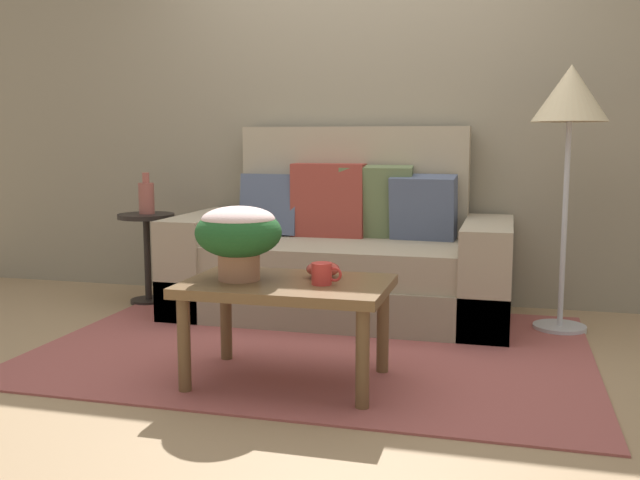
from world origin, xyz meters
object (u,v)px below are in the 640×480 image
Objects in this scene: side_table at (147,242)px; potted_plant at (238,232)px; table_vase at (146,197)px; couch at (343,258)px; snack_bowl at (323,269)px; coffee_table at (287,296)px; coffee_mug at (323,274)px; floor_lamp at (570,107)px.

potted_plant is (1.14, -1.29, 0.26)m from side_table.
side_table is at bearing -92.95° from table_vase.
couch is 1.40m from potted_plant.
snack_bowl is (0.34, 0.13, -0.17)m from potted_plant.
coffee_table is 3.31× the size of table_vase.
coffee_mug is 0.49× the size of table_vase.
couch is at bearing 2.07° from table_vase.
snack_bowl is at bearing 104.04° from coffee_mug.
coffee_mug is at bearing -10.77° from coffee_table.
couch is 1.24m from snack_bowl.
coffee_mug reaches higher than coffee_table.
table_vase is at bearing 139.27° from coffee_mug.
floor_lamp is at bearing 45.33° from coffee_table.
potted_plant is 1.73m from table_vase.
floor_lamp is 1.80m from coffee_mug.
couch reaches higher than snack_bowl.
floor_lamp reaches higher than table_vase.
side_table is at bearing 139.55° from coffee_mug.
side_table is at bearing 136.94° from coffee_table.
couch reaches higher than potted_plant.
coffee_mug is at bearing -40.45° from side_table.
table_vase reaches higher than snack_bowl.
table_vase is at bearing 179.02° from floor_lamp.
table_vase is (0.00, 0.01, 0.29)m from side_table.
table_vase is (-1.14, 1.30, 0.03)m from potted_plant.
coffee_table is at bearing -134.67° from floor_lamp.
side_table is 2.00m from coffee_mug.
floor_lamp reaches higher than coffee_mug.
side_table is at bearing -177.37° from couch.
table_vase reaches higher than potted_plant.
table_vase is (-1.49, 1.17, 0.20)m from snack_bowl.
side_table is 1.74m from potted_plant.
side_table is (-1.30, -0.06, 0.06)m from couch.
potted_plant is (-1.43, -1.26, -0.57)m from floor_lamp.
floor_lamp is 9.81× the size of snack_bowl.
floor_lamp reaches higher than coffee_table.
side_table is 2.70m from floor_lamp.
table_vase is (-1.52, 1.31, 0.19)m from coffee_mug.
side_table reaches higher than coffee_table.
coffee_mug is at bearing -129.72° from floor_lamp.
floor_lamp is at bearing 41.32° from potted_plant.
couch is 3.41× the size of side_table.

